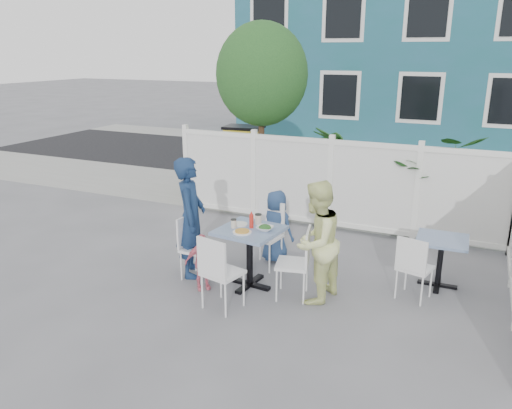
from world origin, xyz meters
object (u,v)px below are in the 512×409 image
at_px(chair_left, 193,242).
at_px(man, 191,217).
at_px(boy, 276,227).
at_px(woman, 316,242).
at_px(chair_near, 218,268).
at_px(main_table, 250,242).
at_px(utility_cabinet, 244,161).
at_px(spare_table, 441,249).
at_px(chair_back, 268,229).
at_px(toddler, 202,262).
at_px(chair_right, 299,258).

relative_size(chair_left, man, 0.52).
bearing_deg(man, boy, -69.21).
relative_size(woman, boy, 1.42).
distance_m(chair_left, chair_near, 1.03).
bearing_deg(woman, main_table, -78.37).
bearing_deg(main_table, utility_cabinet, 116.42).
distance_m(spare_table, chair_near, 2.97).
height_order(man, boy, man).
bearing_deg(main_table, spare_table, 23.96).
height_order(chair_back, toddler, chair_back).
bearing_deg(utility_cabinet, toddler, -76.64).
bearing_deg(chair_back, spare_table, -165.50).
bearing_deg(boy, toddler, 77.30).
relative_size(utility_cabinet, main_table, 1.66).
height_order(chair_right, chair_near, chair_near).
height_order(utility_cabinet, chair_left, utility_cabinet).
relative_size(chair_left, chair_back, 0.93).
height_order(woman, boy, woman).
height_order(chair_near, woman, woman).
bearing_deg(main_table, chair_right, -3.16).
height_order(spare_table, man, man).
xyz_separation_m(chair_left, toddler, (0.29, -0.27, -0.13)).
height_order(spare_table, boy, boy).
distance_m(chair_right, woman, 0.32).
distance_m(chair_left, woman, 1.76).
height_order(chair_right, toddler, chair_right).
xyz_separation_m(chair_left, chair_near, (0.77, -0.68, 0.04)).
relative_size(chair_near, toddler, 1.24).
distance_m(man, boy, 1.31).
height_order(chair_left, chair_back, chair_back).
distance_m(utility_cabinet, main_table, 4.71).
bearing_deg(chair_left, spare_table, 113.13).
distance_m(chair_near, woman, 1.25).
relative_size(chair_back, woman, 0.61).
bearing_deg(utility_cabinet, main_table, -69.10).
xyz_separation_m(chair_near, toddler, (-0.47, 0.42, -0.17)).
bearing_deg(man, chair_near, -156.16).
distance_m(main_table, woman, 0.92).
bearing_deg(man, utility_cabinet, -7.78).
bearing_deg(spare_table, utility_cabinet, 144.12).
relative_size(main_table, toddler, 1.11).
bearing_deg(spare_table, toddler, -154.49).
bearing_deg(spare_table, main_table, -156.04).
distance_m(utility_cabinet, woman, 5.18).
bearing_deg(main_table, man, 178.78).
relative_size(chair_back, chair_near, 0.99).
distance_m(spare_table, woman, 1.76).
xyz_separation_m(chair_right, woman, (0.21, 0.03, 0.24)).
relative_size(main_table, boy, 0.78).
relative_size(chair_back, boy, 0.86).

